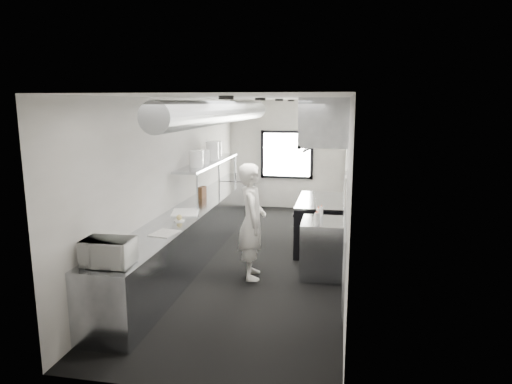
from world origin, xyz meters
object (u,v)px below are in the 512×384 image
at_px(exhaust_hood, 326,121).
at_px(pass_shelf, 209,163).
at_px(line_cook, 252,221).
at_px(deli_tub_a, 127,242).
at_px(cutting_board, 185,212).
at_px(squeeze_bottle_e, 321,211).
at_px(bottle_station, 322,248).
at_px(far_work_table, 237,195).
at_px(plate_stack_c, 212,151).
at_px(small_plate, 179,221).
at_px(microwave, 108,252).
at_px(squeeze_bottle_c, 318,214).
at_px(plate_stack_a, 196,159).
at_px(knife_block, 202,192).
at_px(squeeze_bottle_a, 316,219).
at_px(prep_counter, 188,237).
at_px(deli_tub_b, 128,242).
at_px(squeeze_bottle_b, 318,218).
at_px(plate_stack_b, 204,157).
at_px(squeeze_bottle_d, 318,213).
at_px(range, 320,224).
at_px(plate_stack_d, 216,149).

height_order(exhaust_hood, pass_shelf, exhaust_hood).
xyz_separation_m(line_cook, deli_tub_a, (-1.36, -1.47, 0.04)).
bearing_deg(cutting_board, squeeze_bottle_e, 4.98).
distance_m(bottle_station, far_work_table, 4.53).
height_order(line_cook, plate_stack_c, plate_stack_c).
bearing_deg(far_work_table, small_plate, -88.77).
bearing_deg(small_plate, pass_shelf, 93.58).
xyz_separation_m(microwave, squeeze_bottle_c, (2.23, 2.52, -0.06)).
bearing_deg(plate_stack_a, knife_block, 96.23).
height_order(exhaust_hood, small_plate, exhaust_hood).
bearing_deg(squeeze_bottle_a, pass_shelf, 138.68).
xyz_separation_m(plate_stack_a, squeeze_bottle_c, (2.27, -0.84, -0.73)).
xyz_separation_m(prep_counter, microwave, (-0.01, -2.67, 0.60)).
distance_m(knife_block, squeeze_bottle_e, 2.58).
height_order(exhaust_hood, deli_tub_b, exhaust_hood).
relative_size(squeeze_bottle_b, squeeze_bottle_c, 0.95).
height_order(cutting_board, squeeze_bottle_b, squeeze_bottle_b).
bearing_deg(plate_stack_b, exhaust_hood, 1.76).
relative_size(far_work_table, squeeze_bottle_e, 7.42).
bearing_deg(small_plate, prep_counter, 98.22).
bearing_deg(squeeze_bottle_a, squeeze_bottle_d, 89.96).
height_order(bottle_station, plate_stack_b, plate_stack_b).
distance_m(pass_shelf, plate_stack_a, 0.83).
xyz_separation_m(far_work_table, small_plate, (0.09, -4.35, 0.46)).
xyz_separation_m(far_work_table, knife_block, (-0.09, -2.56, 0.56)).
bearing_deg(squeeze_bottle_e, plate_stack_b, 155.56).
bearing_deg(bottle_station, plate_stack_b, 150.37).
distance_m(exhaust_hood, squeeze_bottle_a, 2.19).
distance_m(range, squeeze_bottle_a, 1.76).
height_order(prep_counter, knife_block, knife_block).
bearing_deg(line_cook, exhaust_hood, -44.09).
height_order(microwave, deli_tub_a, microwave).
relative_size(far_work_table, squeeze_bottle_b, 6.99).
xyz_separation_m(plate_stack_c, squeeze_bottle_e, (2.30, -1.62, -0.78)).
distance_m(line_cook, squeeze_bottle_d, 1.08).
xyz_separation_m(plate_stack_a, plate_stack_c, (0.00, 1.02, 0.04)).
bearing_deg(squeeze_bottle_c, microwave, -131.53).
xyz_separation_m(line_cook, squeeze_bottle_c, (1.01, 0.32, 0.08)).
xyz_separation_m(range, plate_stack_a, (-2.23, -0.51, 1.25)).
height_order(far_work_table, plate_stack_d, plate_stack_d).
height_order(knife_block, plate_stack_b, plate_stack_b).
distance_m(prep_counter, range, 2.50).
distance_m(range, microwave, 4.49).
xyz_separation_m(bottle_station, cutting_board, (-2.30, 0.09, 0.46)).
distance_m(deli_tub_a, squeeze_bottle_e, 3.15).
height_order(far_work_table, cutting_board, cutting_board).
height_order(pass_shelf, squeeze_bottle_d, pass_shelf).
relative_size(microwave, deli_tub_a, 3.96).
height_order(deli_tub_a, squeeze_bottle_b, squeeze_bottle_b).
distance_m(far_work_table, plate_stack_c, 2.38).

